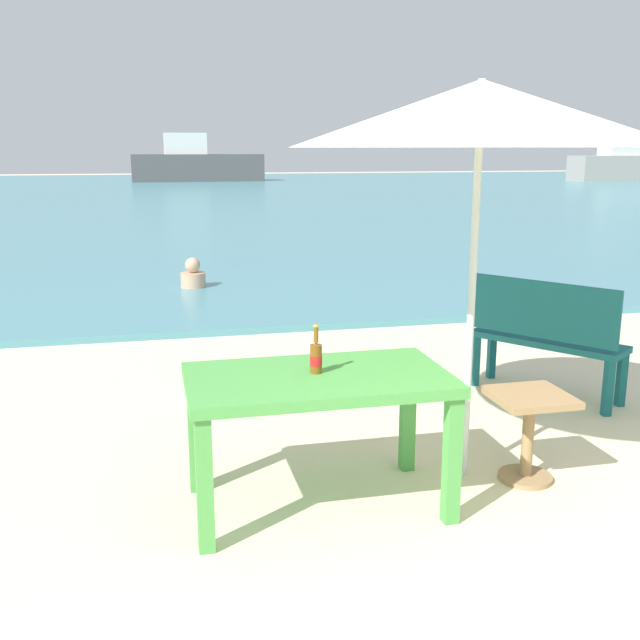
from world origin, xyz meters
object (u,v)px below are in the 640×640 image
(boat_tanker, at_px, (629,165))
(patio_umbrella, at_px, (480,114))
(swimmer_person, at_px, (193,276))
(side_table_wood, at_px, (529,424))
(boat_sailboat, at_px, (196,164))
(picnic_table_green, at_px, (318,394))
(bench_teal_center, at_px, (544,331))
(beer_bottle_amber, at_px, (316,356))

(boat_tanker, bearing_deg, patio_umbrella, -126.45)
(patio_umbrella, bearing_deg, swimmer_person, 101.10)
(side_table_wood, bearing_deg, swimmer_person, 103.68)
(boat_sailboat, bearing_deg, patio_umbrella, -91.59)
(picnic_table_green, relative_size, swimmer_person, 3.41)
(swimmer_person, distance_m, boat_tanker, 40.20)
(patio_umbrella, xyz_separation_m, boat_sailboat, (1.14, 40.93, -1.04))
(bench_teal_center, relative_size, boat_sailboat, 0.16)
(beer_bottle_amber, bearing_deg, boat_tanker, 52.69)
(beer_bottle_amber, height_order, boat_tanker, boat_tanker)
(beer_bottle_amber, bearing_deg, bench_teal_center, 32.23)
(swimmer_person, bearing_deg, patio_umbrella, -78.90)
(patio_umbrella, relative_size, bench_teal_center, 1.94)
(side_table_wood, bearing_deg, boat_tanker, 54.01)
(picnic_table_green, relative_size, boat_tanker, 0.19)
(side_table_wood, distance_m, bench_teal_center, 1.60)
(picnic_table_green, bearing_deg, boat_sailboat, 87.09)
(picnic_table_green, bearing_deg, patio_umbrella, 10.95)
(swimmer_person, height_order, boat_sailboat, boat_sailboat)
(patio_umbrella, distance_m, boat_tanker, 44.24)
(bench_teal_center, xyz_separation_m, boat_sailboat, (-0.05, 39.74, 0.53))
(swimmer_person, xyz_separation_m, boat_sailboat, (2.37, 34.67, 0.84))
(boat_tanker, bearing_deg, bench_teal_center, -126.12)
(patio_umbrella, bearing_deg, bench_teal_center, 45.20)
(patio_umbrella, bearing_deg, boat_tanker, 53.55)
(picnic_table_green, distance_m, beer_bottle_amber, 0.21)
(patio_umbrella, distance_m, bench_teal_center, 2.31)
(side_table_wood, bearing_deg, boat_sailboat, 88.87)
(bench_teal_center, height_order, boat_tanker, boat_tanker)
(bench_teal_center, bearing_deg, swimmer_person, 115.48)
(picnic_table_green, height_order, boat_sailboat, boat_sailboat)
(patio_umbrella, distance_m, boat_sailboat, 40.96)
(bench_teal_center, bearing_deg, boat_tanker, 53.88)
(bench_teal_center, xyz_separation_m, boat_tanker, (25.09, 34.38, 0.48))
(swimmer_person, bearing_deg, bench_teal_center, -64.52)
(patio_umbrella, distance_m, swimmer_person, 6.65)
(boat_sailboat, relative_size, boat_tanker, 1.05)
(patio_umbrella, bearing_deg, boat_sailboat, 88.41)
(swimmer_person, bearing_deg, boat_tanker, 46.83)
(side_table_wood, distance_m, swimmer_person, 6.60)
(bench_teal_center, relative_size, swimmer_person, 2.88)
(bench_teal_center, bearing_deg, boat_sailboat, 90.07)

